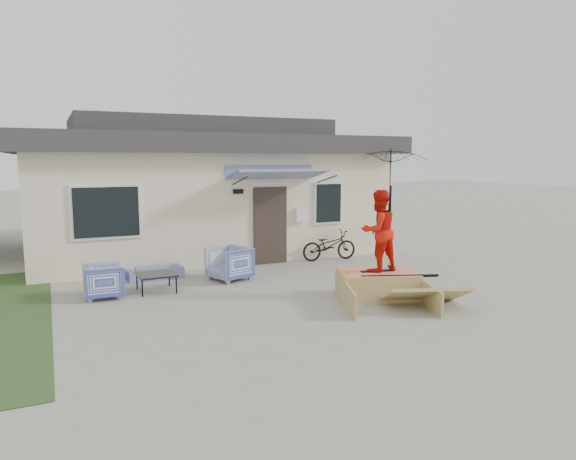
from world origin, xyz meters
name	(u,v)px	position (x,y,z in m)	size (l,w,h in m)	color
ground	(314,311)	(0.00, 0.00, 0.00)	(90.00, 90.00, 0.00)	gray
grass_strip	(9,317)	(-5.20, 2.00, 0.00)	(1.40, 8.00, 0.01)	#27421D
house	(199,187)	(0.00, 7.99, 1.94)	(10.80, 8.49, 4.10)	beige
loveseat	(155,268)	(-2.22, 3.92, 0.26)	(1.31, 0.39, 0.51)	#2B3B90
armchair_left	(104,279)	(-3.49, 2.65, 0.39)	(0.76, 0.71, 0.78)	#2B3B90
armchair_right	(229,262)	(-0.63, 3.07, 0.44)	(0.85, 0.80, 0.88)	#2B3B90
coffee_table	(156,282)	(-2.42, 2.72, 0.20)	(0.79, 0.79, 0.39)	black
bicycle	(329,242)	(2.70, 4.20, 0.52)	(0.56, 1.61, 1.03)	black
patio_umbrella	(391,198)	(4.40, 3.71, 1.75)	(2.21, 2.06, 2.20)	black
skate_ramp	(378,285)	(1.67, 0.33, 0.26)	(1.57, 2.10, 0.52)	tan
skateboard	(377,271)	(1.69, 0.38, 0.55)	(0.73, 0.18, 0.05)	black
skater	(378,229)	(1.69, 0.38, 1.41)	(0.82, 0.64, 1.68)	red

